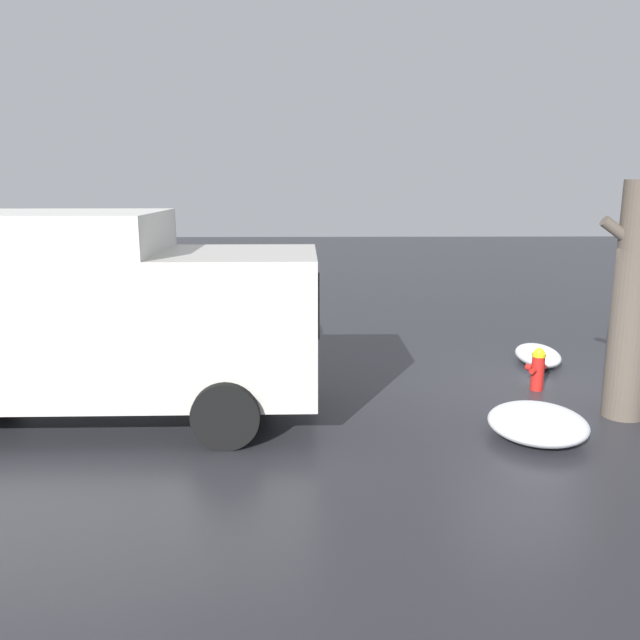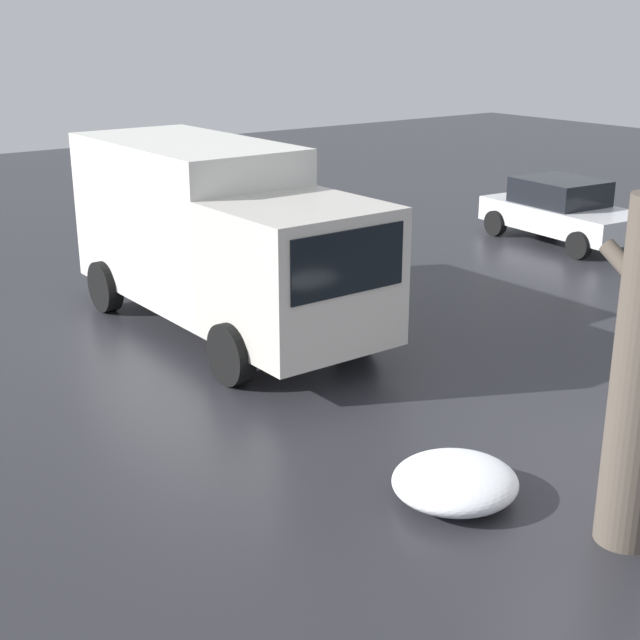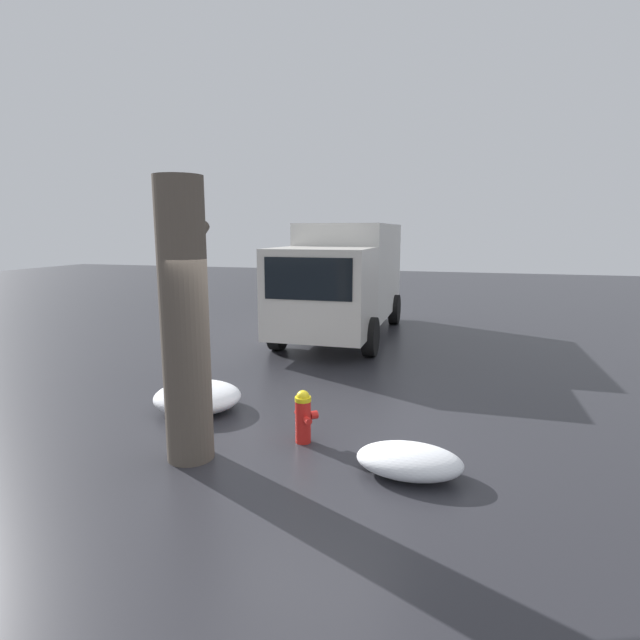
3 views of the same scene
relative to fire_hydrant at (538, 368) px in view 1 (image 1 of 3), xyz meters
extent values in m
plane|color=#28282D|center=(0.00, 0.00, -0.37)|extent=(60.00, 60.00, 0.00)
cylinder|color=red|center=(0.00, 0.00, -0.08)|extent=(0.21, 0.21, 0.58)
cylinder|color=yellow|center=(0.00, 0.00, 0.24)|extent=(0.22, 0.22, 0.06)
sphere|color=yellow|center=(0.00, 0.00, 0.27)|extent=(0.18, 0.18, 0.18)
cylinder|color=red|center=(0.10, -0.11, -0.01)|extent=(0.15, 0.15, 0.11)
cylinder|color=red|center=(0.11, 0.11, -0.01)|extent=(0.13, 0.13, 0.09)
cylinder|color=red|center=(-0.12, -0.10, -0.01)|extent=(0.13, 0.13, 0.09)
cylinder|color=brown|center=(-0.84, 1.22, 1.35)|extent=(0.58, 0.58, 3.45)
cylinder|color=brown|center=(-0.58, 1.22, 2.32)|extent=(0.66, 0.16, 0.53)
cube|color=beige|center=(4.81, 1.12, 1.08)|extent=(2.20, 2.26, 2.00)
cube|color=black|center=(3.71, 1.11, 1.48)|extent=(0.05, 1.89, 0.88)
cube|color=silver|center=(8.05, 1.15, 1.36)|extent=(4.32, 2.28, 2.57)
cylinder|color=black|center=(4.93, 0.00, 0.08)|extent=(0.90, 0.29, 0.90)
cylinder|color=black|center=(4.91, 2.24, 0.08)|extent=(0.90, 0.29, 0.90)
cube|color=silver|center=(7.67, -8.40, 0.20)|extent=(3.97, 2.09, 0.56)
cube|color=black|center=(7.86, -8.42, 0.77)|extent=(1.97, 1.71, 0.58)
cylinder|color=black|center=(6.30, -9.18, -0.07)|extent=(0.61, 0.25, 0.60)
cylinder|color=black|center=(6.44, -7.41, -0.07)|extent=(0.61, 0.25, 0.60)
cylinder|color=black|center=(8.90, -9.39, -0.07)|extent=(0.61, 0.25, 0.60)
cylinder|color=black|center=(9.04, -7.62, -0.07)|extent=(0.61, 0.25, 0.60)
ellipsoid|color=white|center=(0.71, 2.01, -0.16)|extent=(1.32, 1.39, 0.43)
ellipsoid|color=white|center=(-0.55, -1.48, -0.19)|extent=(0.78, 1.24, 0.36)
camera|label=1|loc=(3.82, 9.92, 3.04)|focal=35.00mm
camera|label=2|loc=(-5.21, 8.23, 4.51)|focal=50.00mm
camera|label=3|loc=(-6.06, -1.99, 2.45)|focal=28.00mm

